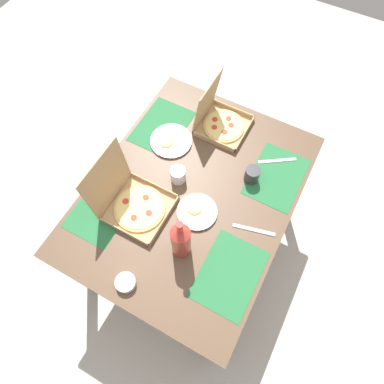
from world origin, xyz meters
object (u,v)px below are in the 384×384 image
cup_spare (252,175)px  condiment_bowl (126,282)px  plate_near_left (197,211)px  plate_middle (171,141)px  pizza_box_center (220,120)px  pizza_box_edge_far (132,202)px  cup_red (178,175)px  soda_bottle (181,240)px

cup_spare → condiment_bowl: cup_spare is taller
plate_near_left → plate_middle: 0.45m
pizza_box_center → pizza_box_edge_far: bearing=166.5°
pizza_box_center → plate_near_left: size_ratio=1.48×
plate_middle → cup_red: cup_red is taller
cup_red → cup_spare: size_ratio=0.98×
soda_bottle → condiment_bowl: 0.32m
pizza_box_center → soda_bottle: soda_bottle is taller
pizza_box_center → plate_near_left: 0.56m
plate_middle → condiment_bowl: condiment_bowl is taller
plate_near_left → pizza_box_edge_far: bearing=112.2°
pizza_box_center → soda_bottle: 0.76m
condiment_bowl → cup_red: bearing=5.5°
pizza_box_center → plate_near_left: pizza_box_center is taller
plate_near_left → condiment_bowl: bearing=165.6°
pizza_box_edge_far → pizza_box_center: (0.66, -0.16, -0.00)m
plate_near_left → cup_red: size_ratio=2.34×
pizza_box_edge_far → plate_middle: (0.43, 0.03, -0.04)m
cup_spare → condiment_bowl: 0.82m
soda_bottle → cup_red: (0.32, 0.20, -0.09)m
pizza_box_center → condiment_bowl: pizza_box_center is taller
cup_spare → plate_middle: bearing=89.4°
pizza_box_center → soda_bottle: bearing=-167.7°
pizza_box_center → cup_red: 0.42m
cup_red → cup_spare: bearing=-61.6°
plate_near_left → condiment_bowl: 0.48m
plate_middle → pizza_box_edge_far: bearing=-175.7°
soda_bottle → plate_middle: bearing=34.6°
plate_middle → cup_red: size_ratio=2.68×
pizza_box_center → plate_near_left: bearing=-165.8°
plate_middle → condiment_bowl: size_ratio=2.51×
plate_middle → cup_red: bearing=-140.6°
plate_near_left → pizza_box_center: bearing=14.2°
plate_near_left → condiment_bowl: (-0.46, 0.12, 0.01)m
pizza_box_edge_far → condiment_bowl: size_ratio=3.57×
cup_spare → plate_near_left: bearing=152.0°
plate_near_left → condiment_bowl: size_ratio=2.19×
pizza_box_edge_far → plate_near_left: (0.12, -0.30, -0.04)m
pizza_box_center → cup_red: (-0.42, 0.04, -0.00)m
soda_bottle → pizza_box_center: bearing=12.3°
soda_bottle → pizza_box_edge_far: bearing=75.7°
pizza_box_edge_far → cup_spare: 0.62m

